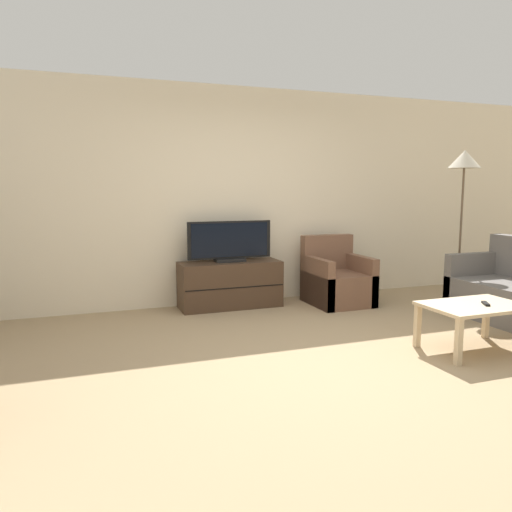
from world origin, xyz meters
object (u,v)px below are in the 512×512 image
Objects in this scene: armchair at (337,282)px; remote at (486,304)px; tv at (230,243)px; coffee_table at (475,310)px; floor_lamp at (464,167)px; tv_stand at (230,284)px.

armchair is 5.69× the size of remote.
coffee_table is (1.57, -2.34, -0.43)m from tv.
tv reaches higher than remote.
floor_lamp is (2.83, -0.74, 0.92)m from tv.
tv_stand is 3.25m from floor_lamp.
coffee_table is (0.24, -2.06, 0.09)m from armchair.
coffee_table is at bearing 179.24° from remote.
armchair is at bearing -11.88° from tv_stand.
floor_lamp is at bearing -14.66° from tv.
tv_stand is at bearing 165.30° from floor_lamp.
remote is at bearing -31.30° from coffee_table.
coffee_table is 0.11m from remote.
armchair is 2.08m from coffee_table.
coffee_table is at bearing -128.34° from floor_lamp.
floor_lamp reaches higher than armchair.
armchair reaches higher than coffee_table.
tv is at bearing 168.20° from armchair.
tv is 2.92m from remote.
floor_lamp reaches higher than coffee_table.
tv_stand is 8.29× the size of remote.
remote is at bearing -55.44° from tv_stand.
tv_stand is at bearing 90.00° from tv.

